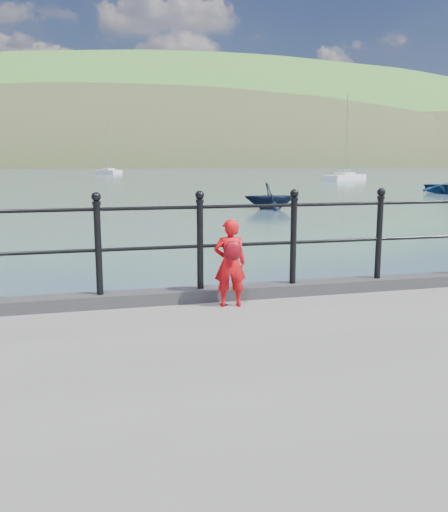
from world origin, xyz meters
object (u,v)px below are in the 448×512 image
object	(u,v)px
child	(230,262)
sailboat_deep	(108,172)
sailboat_far	(345,178)
railing	(150,236)
launch_navy	(270,196)

from	to	relation	value
child	sailboat_deep	distance (m)	96.15
child	sailboat_far	bearing A→B (deg)	-109.90
child	sailboat_deep	xyz separation A→B (m)	(2.28, 96.12, -1.18)
railing	child	distance (m)	1.00
railing	sailboat_far	size ratio (longest dim) A/B	1.65
child	launch_navy	world-z (taller)	child
railing	sailboat_far	distance (m)	65.19
sailboat_deep	sailboat_far	bearing A→B (deg)	5.96
launch_navy	sailboat_deep	size ratio (longest dim) A/B	0.29
sailboat_far	sailboat_deep	distance (m)	47.62
child	sailboat_far	distance (m)	65.07
launch_navy	sailboat_far	world-z (taller)	sailboat_far
child	sailboat_far	world-z (taller)	sailboat_far
railing	child	bearing A→B (deg)	-21.19
railing	child	world-z (taller)	railing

